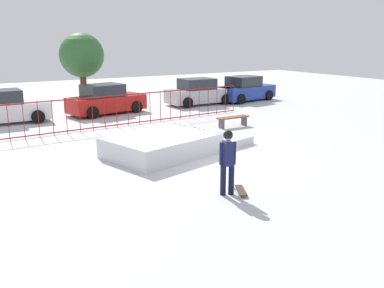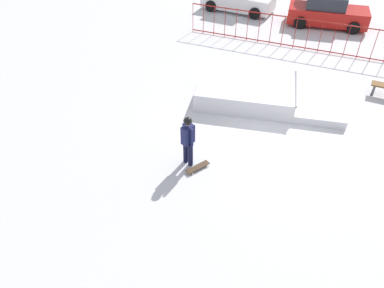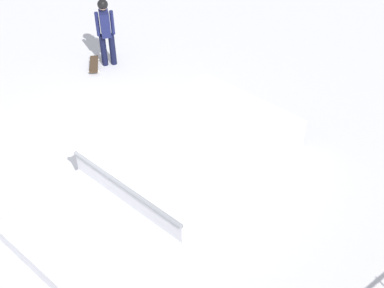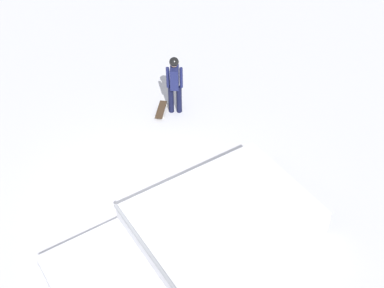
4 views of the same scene
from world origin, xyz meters
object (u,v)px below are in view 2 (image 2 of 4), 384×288
at_px(skater, 188,138).
at_px(skateboard, 198,167).
at_px(skate_ramp, 259,93).
at_px(parked_car_red, 327,12).

bearing_deg(skater, skateboard, -84.49).
relative_size(skater, skateboard, 2.14).
xyz_separation_m(skate_ramp, parked_car_red, (0.73, 8.90, 0.41)).
distance_m(skate_ramp, skateboard, 4.55).
bearing_deg(parked_car_red, skater, -107.60).
bearing_deg(parked_car_red, skate_ramp, -106.01).
bearing_deg(skater, skate_ramp, 10.94).
bearing_deg(skateboard, parked_car_red, 21.63).
bearing_deg(skate_ramp, skater, -114.26).
xyz_separation_m(skater, parked_car_red, (1.46, 13.32, -0.28)).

